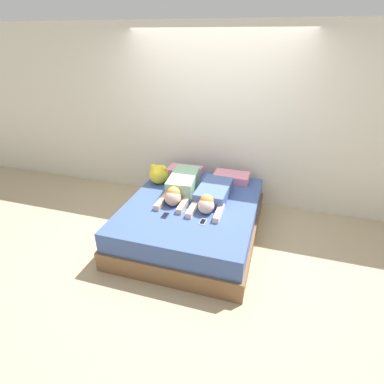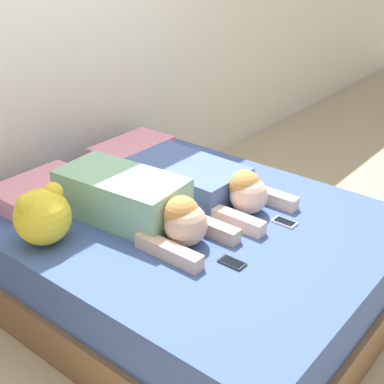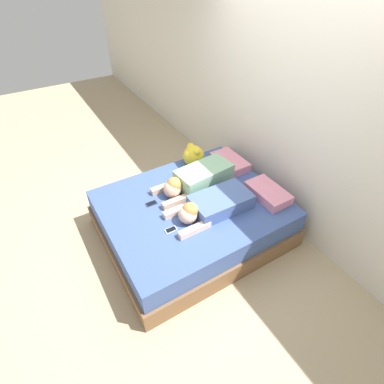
% 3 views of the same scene
% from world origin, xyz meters
% --- Properties ---
extents(ground_plane, '(12.00, 12.00, 0.00)m').
position_xyz_m(ground_plane, '(0.00, 0.00, 0.00)').
color(ground_plane, tan).
extents(wall_back, '(12.00, 0.06, 2.60)m').
position_xyz_m(wall_back, '(0.00, 1.15, 1.30)').
color(wall_back, silver).
rests_on(wall_back, ground_plane).
extents(bed, '(1.68, 2.01, 0.50)m').
position_xyz_m(bed, '(0.00, 0.00, 0.25)').
color(bed, brown).
rests_on(bed, ground_plane).
extents(pillow_head_left, '(0.51, 0.30, 0.11)m').
position_xyz_m(pillow_head_left, '(-0.36, 0.79, 0.56)').
color(pillow_head_left, pink).
rests_on(pillow_head_left, bed).
extents(pillow_head_right, '(0.51, 0.30, 0.11)m').
position_xyz_m(pillow_head_right, '(0.36, 0.79, 0.56)').
color(pillow_head_right, pink).
rests_on(pillow_head_right, bed).
extents(person_left, '(0.40, 0.97, 0.24)m').
position_xyz_m(person_left, '(-0.21, 0.19, 0.62)').
color(person_left, '#8CBF99').
rests_on(person_left, bed).
extents(person_right, '(0.40, 0.94, 0.23)m').
position_xyz_m(person_right, '(0.23, 0.11, 0.59)').
color(person_right, '#4C66A5').
rests_on(person_right, bed).
extents(cell_phone_left, '(0.07, 0.12, 0.01)m').
position_xyz_m(cell_phone_left, '(-0.21, -0.40, 0.51)').
color(cell_phone_left, '#2D2D33').
rests_on(cell_phone_left, bed).
extents(cell_phone_right, '(0.07, 0.12, 0.01)m').
position_xyz_m(cell_phone_right, '(0.25, -0.41, 0.51)').
color(cell_phone_right, silver).
rests_on(cell_phone_right, bed).
extents(plush_toy, '(0.27, 0.27, 0.29)m').
position_xyz_m(plush_toy, '(-0.62, 0.40, 0.65)').
color(plush_toy, yellow).
rests_on(plush_toy, bed).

